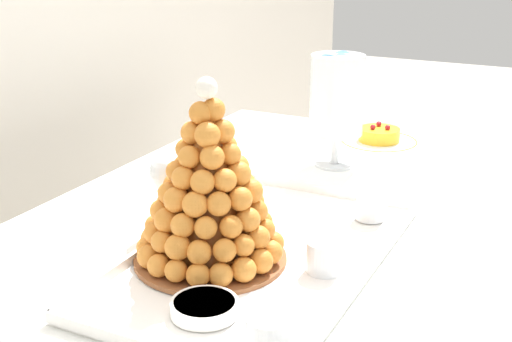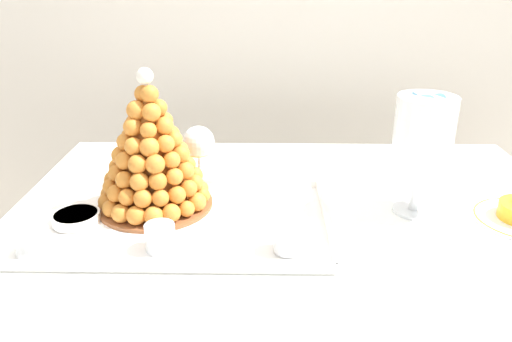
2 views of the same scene
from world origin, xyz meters
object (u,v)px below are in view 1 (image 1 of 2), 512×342
object	(u,v)px
macaron_goblet	(337,96)
fruit_tart_plate	(379,138)
dessert_cup_left	(269,334)
serving_tray	(262,257)
wine_glass	(171,176)
dessert_cup_mid_left	(324,258)
dessert_cup_centre	(370,207)
creme_brulee_ramekin	(204,307)
croquembouche	(209,192)

from	to	relation	value
macaron_goblet	fruit_tart_plate	size ratio (longest dim) A/B	1.34
dessert_cup_left	fruit_tart_plate	world-z (taller)	dessert_cup_left
serving_tray	wine_glass	xyz separation A→B (m)	(0.03, 0.20, 0.10)
serving_tray	dessert_cup_mid_left	xyz separation A→B (m)	(-0.01, -0.11, 0.03)
serving_tray	dessert_cup_centre	xyz separation A→B (m)	(0.24, -0.11, 0.03)
serving_tray	fruit_tart_plate	size ratio (longest dim) A/B	3.16
serving_tray	creme_brulee_ramekin	size ratio (longest dim) A/B	6.56
macaron_goblet	creme_brulee_ramekin	bearing A→B (deg)	-174.08
dessert_cup_mid_left	wine_glass	world-z (taller)	wine_glass
croquembouche	dessert_cup_mid_left	distance (m)	0.21
dessert_cup_mid_left	wine_glass	size ratio (longest dim) A/B	0.37
serving_tray	dessert_cup_mid_left	world-z (taller)	dessert_cup_mid_left
dessert_cup_mid_left	fruit_tart_plate	bearing A→B (deg)	10.55
macaron_goblet	fruit_tart_plate	xyz separation A→B (m)	(0.22, -0.04, -0.16)
serving_tray	macaron_goblet	distance (m)	0.55
fruit_tart_plate	dessert_cup_left	bearing A→B (deg)	-171.04
dessert_cup_centre	macaron_goblet	size ratio (longest dim) A/B	0.20
creme_brulee_ramekin	macaron_goblet	world-z (taller)	macaron_goblet
wine_glass	fruit_tart_plate	bearing A→B (deg)	-13.54
serving_tray	creme_brulee_ramekin	bearing A→B (deg)	-177.72
dessert_cup_mid_left	macaron_goblet	world-z (taller)	macaron_goblet
wine_glass	dessert_cup_mid_left	bearing A→B (deg)	-96.82
fruit_tart_plate	wine_glass	size ratio (longest dim) A/B	1.34
creme_brulee_ramekin	fruit_tart_plate	xyz separation A→B (m)	(0.95, 0.04, -0.01)
dessert_cup_centre	serving_tray	bearing A→B (deg)	154.34
croquembouche	wine_glass	xyz separation A→B (m)	(0.08, 0.13, -0.02)
croquembouche	dessert_cup_mid_left	bearing A→B (deg)	-75.49
dessert_cup_left	dessert_cup_mid_left	world-z (taller)	dessert_cup_mid_left
creme_brulee_ramekin	wine_glass	size ratio (longest dim) A/B	0.64
croquembouche	dessert_cup_centre	bearing A→B (deg)	-32.33
dessert_cup_mid_left	macaron_goblet	bearing A→B (deg)	18.84
dessert_cup_centre	fruit_tart_plate	size ratio (longest dim) A/B	0.27
dessert_cup_mid_left	creme_brulee_ramekin	bearing A→B (deg)	152.22
macaron_goblet	wine_glass	xyz separation A→B (m)	(-0.49, 0.13, -0.06)
creme_brulee_ramekin	wine_glass	bearing A→B (deg)	41.31
serving_tray	macaron_goblet	bearing A→B (deg)	7.35
dessert_cup_left	wine_glass	size ratio (longest dim) A/B	0.41
croquembouche	fruit_tart_plate	xyz separation A→B (m)	(0.80, -0.04, -0.12)
dessert_cup_centre	macaron_goblet	xyz separation A→B (m)	(0.29, 0.18, 0.14)
dessert_cup_left	macaron_goblet	distance (m)	0.80
serving_tray	dessert_cup_left	bearing A→B (deg)	-152.09
creme_brulee_ramekin	dessert_cup_left	bearing A→B (deg)	-107.42
dessert_cup_left	macaron_goblet	size ratio (longest dim) A/B	0.23
serving_tray	fruit_tart_plate	xyz separation A→B (m)	(0.75, 0.03, 0.01)
dessert_cup_mid_left	dessert_cup_left	bearing A→B (deg)	-176.18
serving_tray	wine_glass	world-z (taller)	wine_glass
croquembouche	dessert_cup_mid_left	world-z (taller)	croquembouche
dessert_cup_left	wine_glass	distance (m)	0.44
dessert_cup_mid_left	creme_brulee_ramekin	world-z (taller)	dessert_cup_mid_left
serving_tray	dessert_cup_centre	size ratio (longest dim) A/B	11.75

